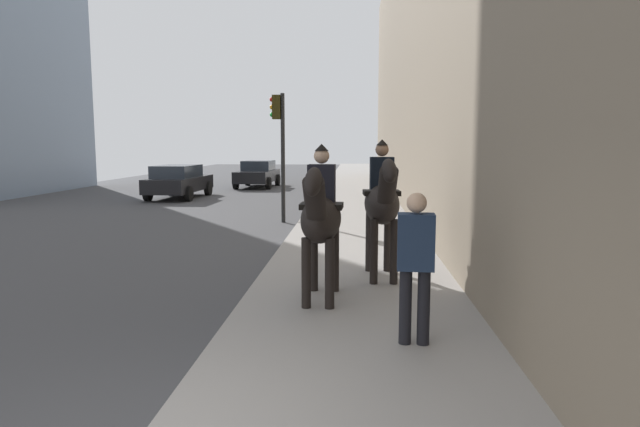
% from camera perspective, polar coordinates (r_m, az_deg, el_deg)
% --- Properties ---
extents(mounted_horse_near, '(2.15, 0.62, 2.23)m').
position_cam_1_polar(mounted_horse_near, '(7.77, 0.07, -0.29)').
color(mounted_horse_near, black).
rests_on(mounted_horse_near, sidewalk_slab).
extents(mounted_horse_far, '(2.15, 0.64, 2.30)m').
position_cam_1_polar(mounted_horse_far, '(9.13, 6.42, 1.20)').
color(mounted_horse_far, black).
rests_on(mounted_horse_far, sidewalk_slab).
extents(pedestrian_greeting, '(0.28, 0.42, 1.70)m').
position_cam_1_polar(pedestrian_greeting, '(6.19, 9.81, -4.56)').
color(pedestrian_greeting, black).
rests_on(pedestrian_greeting, sidewalk_slab).
extents(car_near_lane, '(4.46, 2.06, 1.44)m').
position_cam_1_polar(car_near_lane, '(30.38, -6.42, 4.11)').
color(car_near_lane, black).
rests_on(car_near_lane, ground).
extents(car_far_lane, '(4.43, 2.06, 1.44)m').
position_cam_1_polar(car_far_lane, '(24.76, -14.34, 3.28)').
color(car_far_lane, black).
rests_on(car_far_lane, ground).
extents(traffic_light_near_curb, '(0.20, 0.44, 3.82)m').
position_cam_1_polar(traffic_light_near_curb, '(16.52, -4.16, 7.90)').
color(traffic_light_near_curb, black).
rests_on(traffic_light_near_curb, ground).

